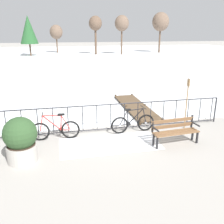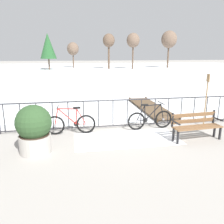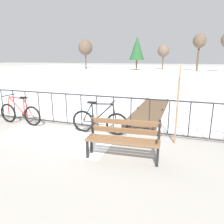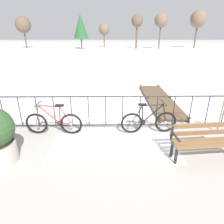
{
  "view_description": "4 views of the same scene",
  "coord_description": "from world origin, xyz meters",
  "px_view_note": "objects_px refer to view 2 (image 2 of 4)",
  "views": [
    {
      "loc": [
        -1.93,
        -8.81,
        3.68
      ],
      "look_at": [
        -0.01,
        -0.24,
        0.83
      ],
      "focal_mm": 40.01,
      "sensor_mm": 36.0,
      "label": 1
    },
    {
      "loc": [
        -2.0,
        -8.0,
        2.71
      ],
      "look_at": [
        -0.65,
        -0.39,
        0.71
      ],
      "focal_mm": 36.6,
      "sensor_mm": 36.0,
      "label": 2
    },
    {
      "loc": [
        3.06,
        -5.77,
        2.16
      ],
      "look_at": [
        1.26,
        -0.65,
        0.76
      ],
      "focal_mm": 33.57,
      "sensor_mm": 36.0,
      "label": 3
    },
    {
      "loc": [
        -0.41,
        -5.62,
        2.87
      ],
      "look_at": [
        -0.34,
        -0.4,
        0.7
      ],
      "focal_mm": 30.79,
      "sensor_mm": 36.0,
      "label": 4
    }
  ],
  "objects_px": {
    "bicycle_second": "(71,124)",
    "planter_with_shrub": "(34,129)",
    "park_bench": "(196,124)",
    "bicycle_near_railing": "(150,119)",
    "oar_upright": "(206,97)"
  },
  "relations": [
    {
      "from": "bicycle_second",
      "to": "planter_with_shrub",
      "type": "relative_size",
      "value": 1.26
    },
    {
      "from": "park_bench",
      "to": "planter_with_shrub",
      "type": "xyz_separation_m",
      "value": [
        -4.93,
        -0.15,
        0.18
      ]
    },
    {
      "from": "bicycle_near_railing",
      "to": "park_bench",
      "type": "distance_m",
      "value": 1.67
    },
    {
      "from": "bicycle_second",
      "to": "oar_upright",
      "type": "bearing_deg",
      "value": -0.0
    },
    {
      "from": "park_bench",
      "to": "planter_with_shrub",
      "type": "relative_size",
      "value": 1.2
    },
    {
      "from": "oar_upright",
      "to": "planter_with_shrub",
      "type": "bearing_deg",
      "value": -167.18
    },
    {
      "from": "bicycle_near_railing",
      "to": "planter_with_shrub",
      "type": "height_order",
      "value": "planter_with_shrub"
    },
    {
      "from": "park_bench",
      "to": "oar_upright",
      "type": "relative_size",
      "value": 0.83
    },
    {
      "from": "bicycle_near_railing",
      "to": "park_bench",
      "type": "xyz_separation_m",
      "value": [
        1.09,
        -1.25,
        0.14
      ]
    },
    {
      "from": "bicycle_second",
      "to": "planter_with_shrub",
      "type": "xyz_separation_m",
      "value": [
        -0.98,
        -1.36,
        0.32
      ]
    },
    {
      "from": "bicycle_near_railing",
      "to": "bicycle_second",
      "type": "xyz_separation_m",
      "value": [
        -2.86,
        -0.04,
        0.0
      ]
    },
    {
      "from": "bicycle_near_railing",
      "to": "oar_upright",
      "type": "height_order",
      "value": "oar_upright"
    },
    {
      "from": "bicycle_near_railing",
      "to": "park_bench",
      "type": "relative_size",
      "value": 1.05
    },
    {
      "from": "bicycle_second",
      "to": "oar_upright",
      "type": "distance_m",
      "value": 5.06
    },
    {
      "from": "park_bench",
      "to": "planter_with_shrub",
      "type": "bearing_deg",
      "value": -178.26
    }
  ]
}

